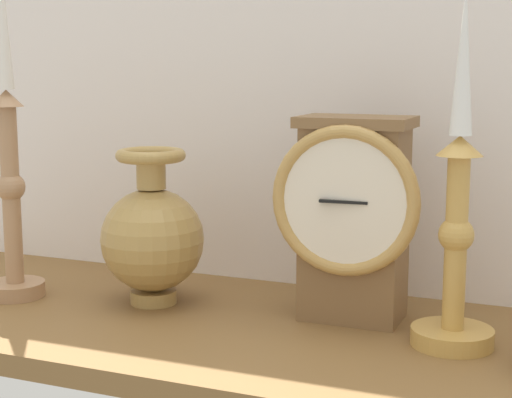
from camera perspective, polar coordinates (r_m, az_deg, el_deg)
The scene contains 6 objects.
ground_plane at distance 92.65cm, azimuth -2.15°, elevation -9.17°, with size 100.00×36.00×2.40cm, color brown.
back_wall at distance 104.96cm, azimuth 2.04°, elevation 11.70°, with size 120.00×2.00×65.00cm, color white.
mantel_clock at distance 90.16cm, azimuth 6.71°, elevation -1.08°, with size 16.23×8.87×22.67cm.
candlestick_tall_left at distance 102.61cm, azimuth -16.76°, elevation 1.91°, with size 7.08×7.08×43.03cm.
candlestick_tall_center at distance 83.77cm, azimuth 13.78°, elevation -2.08°, with size 8.39×8.39×35.94cm.
brass_vase_bulbous at distance 97.48cm, azimuth -7.23°, elevation -2.55°, with size 12.24×12.24×18.51cm.
Camera 1 is at (36.86, -79.69, 28.39)cm, focal length 57.47 mm.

